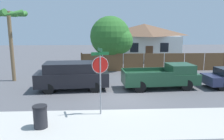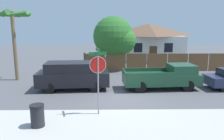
# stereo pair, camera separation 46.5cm
# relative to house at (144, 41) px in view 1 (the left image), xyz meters

# --- Properties ---
(ground_plane) EXTENTS (80.00, 80.00, 0.00)m
(ground_plane) POSITION_rel_house_xyz_m (-4.50, -16.61, -2.41)
(ground_plane) COLOR #56565B
(sidewalk_strip) EXTENTS (36.00, 3.20, 0.01)m
(sidewalk_strip) POSITION_rel_house_xyz_m (-4.50, -20.21, -2.40)
(sidewalk_strip) COLOR beige
(sidewalk_strip) RESTS_ON ground
(wooden_fence) EXTENTS (14.14, 0.12, 1.82)m
(wooden_fence) POSITION_rel_house_xyz_m (-0.64, -8.55, -1.54)
(wooden_fence) COLOR brown
(wooden_fence) RESTS_ON ground
(house) EXTENTS (8.73, 7.40, 4.66)m
(house) POSITION_rel_house_xyz_m (0.00, 0.00, 0.00)
(house) COLOR white
(house) RESTS_ON ground
(oak_tree) EXTENTS (4.15, 3.96, 5.29)m
(oak_tree) POSITION_rel_house_xyz_m (-4.67, -7.75, 0.81)
(oak_tree) COLOR brown
(oak_tree) RESTS_ON ground
(palm_tree) EXTENTS (2.71, 2.92, 5.49)m
(palm_tree) POSITION_rel_house_xyz_m (-12.73, -11.97, 2.31)
(palm_tree) COLOR brown
(palm_tree) RESTS_ON ground
(red_suv) EXTENTS (4.94, 2.34, 1.89)m
(red_suv) POSITION_rel_house_xyz_m (-7.76, -14.74, -1.39)
(red_suv) COLOR black
(red_suv) RESTS_ON ground
(orange_pickup) EXTENTS (5.29, 2.21, 1.70)m
(orange_pickup) POSITION_rel_house_xyz_m (-1.47, -14.72, -1.57)
(orange_pickup) COLOR #1E472D
(orange_pickup) RESTS_ON ground
(stop_sign) EXTENTS (0.84, 0.75, 3.25)m
(stop_sign) POSITION_rel_house_xyz_m (-5.82, -19.13, -0.20)
(stop_sign) COLOR gray
(stop_sign) RESTS_ON ground
(trash_bin) EXTENTS (0.61, 0.61, 0.97)m
(trash_bin) POSITION_rel_house_xyz_m (-8.37, -20.49, -1.92)
(trash_bin) COLOR #28282D
(trash_bin) RESTS_ON ground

